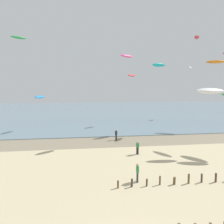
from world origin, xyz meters
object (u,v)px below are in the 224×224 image
object	(u,v)px
kite_aloft_8	(159,65)
kite_aloft_6	(216,62)
kite_aloft_0	(190,68)
kite_aloft_11	(210,91)
kite_aloft_4	(127,56)
kite_aloft_12	(40,97)
person_nearest_camera	(116,134)
person_by_waterline	(137,172)
kite_aloft_2	(197,37)
kite_aloft_1	(132,75)
kite_aloft_10	(18,38)
person_right_flank	(138,147)

from	to	relation	value
kite_aloft_8	kite_aloft_6	bearing A→B (deg)	159.78
kite_aloft_0	kite_aloft_11	size ratio (longest dim) A/B	0.66
kite_aloft_4	kite_aloft_12	distance (m)	18.87
person_nearest_camera	kite_aloft_8	size ratio (longest dim) A/B	0.55
person_by_waterline	kite_aloft_0	world-z (taller)	kite_aloft_0
kite_aloft_4	kite_aloft_6	distance (m)	20.67
kite_aloft_2	kite_aloft_4	xyz separation A→B (m)	(-14.35, -6.56, -4.50)
person_by_waterline	kite_aloft_1	xyz separation A→B (m)	(5.49, 27.42, 9.77)
person_by_waterline	kite_aloft_6	bearing A→B (deg)	45.59
kite_aloft_1	person_by_waterline	bearing A→B (deg)	-144.56
person_nearest_camera	kite_aloft_2	bearing A→B (deg)	19.88
kite_aloft_8	kite_aloft_10	world-z (taller)	kite_aloft_10
kite_aloft_1	kite_aloft_6	xyz separation A→B (m)	(15.30, -6.20, 2.42)
kite_aloft_11	kite_aloft_4	bearing A→B (deg)	147.51
kite_aloft_4	kite_aloft_6	xyz separation A→B (m)	(19.17, 7.73, 0.29)
kite_aloft_2	kite_aloft_4	distance (m)	16.41
kite_aloft_4	kite_aloft_10	size ratio (longest dim) A/B	0.93
person_right_flank	kite_aloft_4	distance (m)	13.43
kite_aloft_0	kite_aloft_2	world-z (taller)	kite_aloft_2
kite_aloft_6	kite_aloft_10	distance (m)	37.82
kite_aloft_6	person_by_waterline	bearing A→B (deg)	-112.60
kite_aloft_0	kite_aloft_1	world-z (taller)	kite_aloft_0
kite_aloft_1	kite_aloft_8	bearing A→B (deg)	-110.07
kite_aloft_2	kite_aloft_12	size ratio (longest dim) A/B	0.94
person_nearest_camera	kite_aloft_10	bearing A→B (deg)	148.76
person_nearest_camera	person_right_flank	xyz separation A→B (m)	(1.65, -7.05, 0.00)
kite_aloft_2	kite_aloft_8	xyz separation A→B (m)	(-7.20, -0.29, -5.11)
kite_aloft_2	kite_aloft_11	world-z (taller)	kite_aloft_2
kite_aloft_0	kite_aloft_6	distance (m)	13.93
kite_aloft_2	kite_aloft_12	world-z (taller)	kite_aloft_2
kite_aloft_6	kite_aloft_10	size ratio (longest dim) A/B	1.23
person_right_flank	kite_aloft_8	world-z (taller)	kite_aloft_8
kite_aloft_6	kite_aloft_4	bearing A→B (deg)	-136.21
person_nearest_camera	kite_aloft_4	bearing A→B (deg)	-30.98
kite_aloft_0	kite_aloft_8	size ratio (longest dim) A/B	0.76
kite_aloft_12	kite_aloft_6	bearing A→B (deg)	-70.81
kite_aloft_12	kite_aloft_8	bearing A→B (deg)	-76.58
kite_aloft_12	person_nearest_camera	bearing A→B (deg)	-101.37
kite_aloft_0	kite_aloft_1	size ratio (longest dim) A/B	0.92
person_by_waterline	kite_aloft_4	xyz separation A→B (m)	(1.62, 13.49, 11.91)
kite_aloft_6	kite_aloft_8	distance (m)	12.14
person_right_flank	kite_aloft_4	size ratio (longest dim) A/B	0.65
person_by_waterline	kite_aloft_4	bearing A→B (deg)	83.13
person_nearest_camera	kite_aloft_11	bearing A→B (deg)	-34.11
person_by_waterline	person_right_flank	bearing A→B (deg)	75.75
kite_aloft_2	kite_aloft_12	xyz separation A→B (m)	(-29.08, 3.34, -10.93)
person_by_waterline	kite_aloft_1	size ratio (longest dim) A/B	0.66
kite_aloft_1	kite_aloft_2	distance (m)	14.44
person_by_waterline	kite_aloft_11	distance (m)	14.78
kite_aloft_0	kite_aloft_12	world-z (taller)	kite_aloft_0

